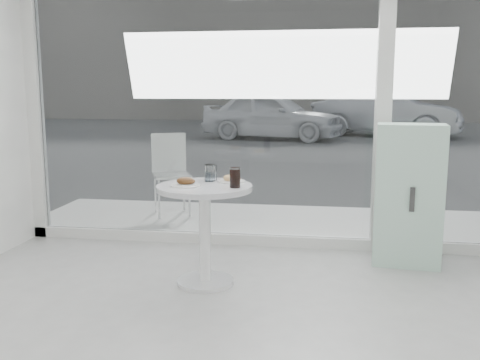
% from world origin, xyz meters
% --- Properties ---
extents(storefront, '(5.00, 0.14, 3.00)m').
position_xyz_m(storefront, '(0.07, 3.00, 1.71)').
color(storefront, silver).
rests_on(storefront, ground).
extents(main_table, '(0.72, 0.72, 0.77)m').
position_xyz_m(main_table, '(-0.50, 1.90, 0.55)').
color(main_table, white).
rests_on(main_table, ground).
extents(patio_deck, '(5.60, 1.60, 0.05)m').
position_xyz_m(patio_deck, '(0.00, 3.80, 0.03)').
color(patio_deck, silver).
rests_on(patio_deck, ground).
extents(street, '(40.00, 24.00, 0.00)m').
position_xyz_m(street, '(0.00, 16.00, -0.00)').
color(street, '#383838').
rests_on(street, ground).
extents(far_building, '(40.00, 2.00, 8.00)m').
position_xyz_m(far_building, '(0.00, 25.00, 4.00)').
color(far_building, gray).
rests_on(far_building, ground).
extents(mint_cabinet, '(0.59, 0.43, 1.20)m').
position_xyz_m(mint_cabinet, '(1.10, 2.64, 0.60)').
color(mint_cabinet, '#A4D1BC').
rests_on(mint_cabinet, ground).
extents(patio_chair, '(0.53, 0.53, 0.93)m').
position_xyz_m(patio_chair, '(-1.35, 3.96, 0.58)').
color(patio_chair, white).
rests_on(patio_chair, patio_deck).
extents(car_white, '(4.46, 2.62, 1.43)m').
position_xyz_m(car_white, '(-1.10, 14.16, 0.71)').
color(car_white, white).
rests_on(car_white, street).
extents(car_silver, '(4.87, 2.87, 1.52)m').
position_xyz_m(car_silver, '(2.41, 15.77, 0.76)').
color(car_silver, '#ABADB3').
rests_on(car_silver, street).
extents(plate_fritter, '(0.22, 0.22, 0.07)m').
position_xyz_m(plate_fritter, '(-0.63, 1.84, 0.80)').
color(plate_fritter, white).
rests_on(plate_fritter, main_table).
extents(plate_donut, '(0.21, 0.21, 0.05)m').
position_xyz_m(plate_donut, '(-0.32, 2.06, 0.79)').
color(plate_donut, white).
rests_on(plate_donut, main_table).
extents(water_tumbler_a, '(0.08, 0.08, 0.13)m').
position_xyz_m(water_tumbler_a, '(-0.50, 2.08, 0.83)').
color(water_tumbler_a, white).
rests_on(water_tumbler_a, main_table).
extents(water_tumbler_b, '(0.07, 0.07, 0.12)m').
position_xyz_m(water_tumbler_b, '(-0.49, 2.13, 0.82)').
color(water_tumbler_b, white).
rests_on(water_tumbler_b, main_table).
extents(cola_glass, '(0.08, 0.08, 0.15)m').
position_xyz_m(cola_glass, '(-0.26, 1.83, 0.84)').
color(cola_glass, white).
rests_on(cola_glass, main_table).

